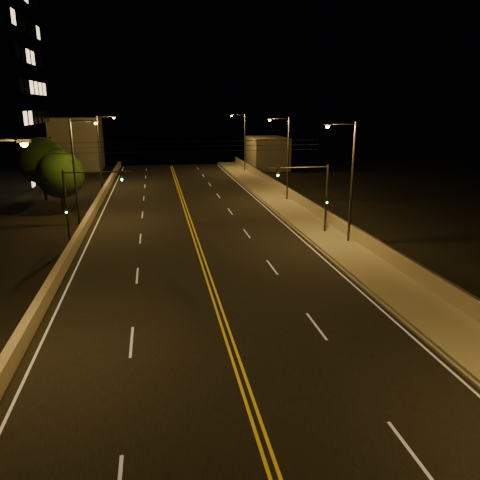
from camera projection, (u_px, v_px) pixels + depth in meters
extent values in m
cube|color=black|center=(206.00, 269.00, 31.50)|extent=(18.00, 120.00, 0.02)
cube|color=gray|center=(356.00, 258.00, 33.32)|extent=(3.60, 120.00, 0.30)
cube|color=gray|center=(331.00, 261.00, 33.02)|extent=(0.14, 120.00, 0.15)
cube|color=#A89C8C|center=(379.00, 248.00, 33.42)|extent=(0.30, 120.00, 1.00)
cube|color=#A89C8C|center=(59.00, 271.00, 29.77)|extent=(0.45, 120.00, 0.88)
cube|color=slate|center=(267.00, 153.00, 82.17)|extent=(6.00, 10.00, 5.47)
cube|color=slate|center=(77.00, 144.00, 80.68)|extent=(8.00, 8.00, 8.82)
cylinder|color=black|center=(379.00, 241.00, 33.28)|extent=(0.06, 120.00, 0.06)
cube|color=silver|center=(72.00, 277.00, 30.01)|extent=(0.12, 116.00, 0.00)
cube|color=silver|center=(327.00, 262.00, 32.97)|extent=(0.12, 116.00, 0.00)
cube|color=gold|center=(203.00, 269.00, 31.47)|extent=(0.12, 116.00, 0.00)
cube|color=gold|center=(208.00, 269.00, 31.52)|extent=(0.12, 116.00, 0.00)
cube|color=silver|center=(132.00, 341.00, 21.73)|extent=(0.12, 3.00, 0.00)
cube|color=silver|center=(137.00, 275.00, 30.24)|extent=(0.12, 3.00, 0.00)
cube|color=silver|center=(140.00, 238.00, 38.76)|extent=(0.12, 3.00, 0.00)
cube|color=silver|center=(142.00, 215.00, 47.27)|extent=(0.12, 3.00, 0.00)
cube|color=silver|center=(144.00, 198.00, 55.79)|extent=(0.12, 3.00, 0.00)
cube|color=silver|center=(145.00, 186.00, 64.30)|extent=(0.12, 3.00, 0.00)
cube|color=silver|center=(146.00, 177.00, 72.82)|extent=(0.12, 3.00, 0.00)
cube|color=silver|center=(146.00, 170.00, 81.34)|extent=(0.12, 3.00, 0.00)
cube|color=silver|center=(411.00, 452.00, 14.77)|extent=(0.12, 3.00, 0.00)
cube|color=silver|center=(316.00, 326.00, 23.28)|extent=(0.12, 3.00, 0.00)
cube|color=silver|center=(272.00, 267.00, 31.80)|extent=(0.12, 3.00, 0.00)
cube|color=silver|center=(247.00, 233.00, 40.31)|extent=(0.12, 3.00, 0.00)
cube|color=silver|center=(230.00, 211.00, 48.83)|extent=(0.12, 3.00, 0.00)
cube|color=silver|center=(218.00, 196.00, 57.34)|extent=(0.12, 3.00, 0.00)
cube|color=silver|center=(210.00, 184.00, 65.86)|extent=(0.12, 3.00, 0.00)
cube|color=silver|center=(203.00, 175.00, 74.37)|extent=(0.12, 3.00, 0.00)
cube|color=silver|center=(198.00, 168.00, 82.89)|extent=(0.12, 3.00, 0.00)
cylinder|color=#2D2D33|center=(352.00, 185.00, 35.88)|extent=(0.20, 0.20, 9.47)
cylinder|color=#2D2D33|center=(342.00, 124.00, 34.43)|extent=(2.20, 0.12, 0.12)
cube|color=#2D2D33|center=(328.00, 125.00, 34.26)|extent=(0.50, 0.25, 0.14)
sphere|color=#FF9E2D|center=(327.00, 126.00, 34.29)|extent=(0.28, 0.28, 0.28)
cylinder|color=#2D2D33|center=(288.00, 160.00, 52.67)|extent=(0.20, 0.20, 9.47)
cylinder|color=#2D2D33|center=(279.00, 118.00, 51.23)|extent=(2.20, 0.12, 0.12)
cube|color=#2D2D33|center=(270.00, 119.00, 51.06)|extent=(0.50, 0.25, 0.14)
sphere|color=#FF9E2D|center=(270.00, 120.00, 51.08)|extent=(0.28, 0.28, 0.28)
cylinder|color=#2D2D33|center=(245.00, 143.00, 77.00)|extent=(0.20, 0.20, 9.47)
cylinder|color=#2D2D33|center=(238.00, 115.00, 75.55)|extent=(2.20, 0.12, 0.12)
cube|color=#2D2D33|center=(232.00, 115.00, 75.38)|extent=(0.50, 0.25, 0.14)
sphere|color=#FF9E2D|center=(232.00, 116.00, 75.41)|extent=(0.28, 0.28, 0.28)
cube|color=#2D2D33|center=(24.00, 141.00, 18.15)|extent=(0.50, 0.25, 0.14)
sphere|color=#FF9E2D|center=(24.00, 144.00, 18.18)|extent=(0.28, 0.28, 0.28)
cylinder|color=#2D2D33|center=(75.00, 173.00, 42.30)|extent=(0.20, 0.20, 9.47)
cylinder|color=#2D2D33|center=(83.00, 121.00, 41.23)|extent=(2.20, 0.12, 0.12)
cube|color=#2D2D33|center=(96.00, 122.00, 41.44)|extent=(0.50, 0.25, 0.14)
sphere|color=#FF9E2D|center=(96.00, 123.00, 41.47)|extent=(0.28, 0.28, 0.28)
cylinder|color=#2D2D33|center=(99.00, 152.00, 62.13)|extent=(0.20, 0.20, 9.47)
cylinder|color=#2D2D33|center=(105.00, 117.00, 61.06)|extent=(2.20, 0.12, 0.12)
cube|color=#2D2D33|center=(114.00, 117.00, 61.27)|extent=(0.50, 0.25, 0.14)
sphere|color=#FF9E2D|center=(114.00, 118.00, 61.30)|extent=(0.28, 0.28, 0.28)
cylinder|color=#2D2D33|center=(326.00, 200.00, 39.20)|extent=(0.18, 0.18, 5.99)
cylinder|color=#2D2D33|center=(299.00, 167.00, 38.01)|extent=(5.00, 0.10, 0.10)
cube|color=black|center=(278.00, 172.00, 37.80)|extent=(0.28, 0.18, 0.80)
sphere|color=#19FF4C|center=(278.00, 176.00, 37.77)|extent=(0.14, 0.14, 0.14)
cube|color=black|center=(327.00, 200.00, 39.06)|extent=(0.22, 0.14, 0.55)
cylinder|color=#2D2D33|center=(67.00, 210.00, 35.62)|extent=(0.18, 0.18, 5.99)
cylinder|color=#2D2D33|center=(98.00, 172.00, 35.28)|extent=(5.00, 0.10, 0.10)
cube|color=black|center=(122.00, 176.00, 35.68)|extent=(0.28, 0.18, 0.80)
sphere|color=#19FF4C|center=(122.00, 180.00, 35.65)|extent=(0.14, 0.14, 0.14)
cube|color=black|center=(66.00, 210.00, 35.48)|extent=(0.22, 0.14, 0.55)
cylinder|color=black|center=(191.00, 151.00, 38.57)|extent=(22.00, 0.03, 0.03)
cylinder|color=black|center=(191.00, 146.00, 38.46)|extent=(22.00, 0.03, 0.03)
cylinder|color=black|center=(191.00, 141.00, 38.35)|extent=(22.00, 0.03, 0.03)
cylinder|color=black|center=(63.00, 203.00, 47.57)|extent=(0.36, 0.36, 2.22)
sphere|color=black|center=(60.00, 175.00, 46.78)|extent=(4.68, 4.68, 4.68)
cylinder|color=black|center=(45.00, 189.00, 54.65)|extent=(0.36, 0.36, 2.53)
sphere|color=black|center=(42.00, 161.00, 53.74)|extent=(5.34, 5.34, 5.34)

